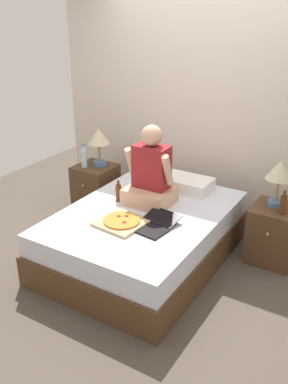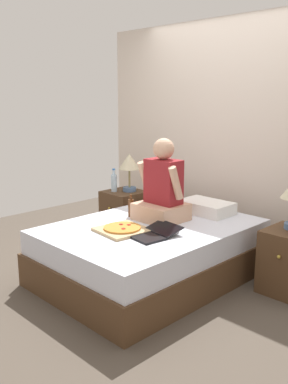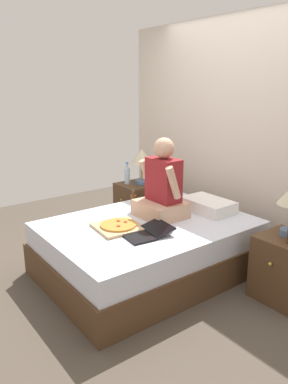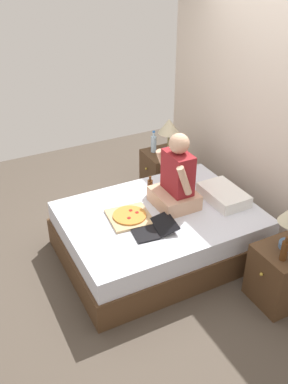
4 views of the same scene
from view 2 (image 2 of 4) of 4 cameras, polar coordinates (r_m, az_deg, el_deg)
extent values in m
plane|color=#4C4238|center=(4.13, 0.88, -11.25)|extent=(5.79, 5.79, 0.00)
cube|color=beige|center=(4.84, 12.19, 7.37)|extent=(3.79, 0.12, 2.50)
cube|color=#4C331E|center=(4.07, 0.88, -9.32)|extent=(1.42, 1.95, 0.30)
cube|color=silver|center=(3.98, 0.90, -5.88)|extent=(1.38, 1.89, 0.21)
cube|color=#4C331E|center=(5.19, -2.63, -2.92)|extent=(0.44, 0.44, 0.56)
sphere|color=gold|center=(5.01, -4.64, -2.20)|extent=(0.03, 0.03, 0.03)
cylinder|color=#4C6B93|center=(5.12, -1.94, 0.38)|extent=(0.16, 0.16, 0.05)
cylinder|color=olive|center=(5.09, -1.96, 1.87)|extent=(0.02, 0.02, 0.22)
cone|color=beige|center=(5.05, -1.97, 4.10)|extent=(0.26, 0.26, 0.18)
cylinder|color=silver|center=(5.10, -4.02, 1.19)|extent=(0.07, 0.07, 0.20)
cylinder|color=silver|center=(5.07, -4.05, 2.63)|extent=(0.03, 0.03, 0.06)
cylinder|color=blue|center=(5.07, -4.05, 3.04)|extent=(0.04, 0.03, 0.02)
sphere|color=gold|center=(3.70, 17.54, -8.23)|extent=(0.03, 0.03, 0.03)
cube|color=white|center=(4.38, 8.27, -2.01)|extent=(0.52, 0.34, 0.12)
cube|color=tan|center=(4.10, 2.27, -2.62)|extent=(0.44, 0.40, 0.16)
cube|color=maroon|center=(4.05, 2.60, 1.41)|extent=(0.34, 0.20, 0.42)
sphere|color=tan|center=(4.00, 2.65, 5.77)|extent=(0.20, 0.20, 0.20)
cylinder|color=tan|center=(4.15, 0.11, 1.99)|extent=(0.07, 0.18, 0.32)
cylinder|color=tan|center=(3.88, 4.27, 1.20)|extent=(0.07, 0.18, 0.32)
cube|color=black|center=(3.60, 0.13, -5.98)|extent=(0.34, 0.26, 0.02)
cube|color=black|center=(3.71, 2.66, -4.84)|extent=(0.34, 0.23, 0.06)
cube|color=tan|center=(3.77, -2.92, -5.08)|extent=(0.44, 0.44, 0.02)
cylinder|color=#CC7F33|center=(3.76, -2.92, -4.78)|extent=(0.33, 0.33, 0.02)
cylinder|color=maroon|center=(3.83, -3.08, -4.32)|extent=(0.04, 0.04, 0.00)
cylinder|color=maroon|center=(3.71, -2.76, -4.90)|extent=(0.04, 0.04, 0.00)
cylinder|color=maroon|center=(3.81, -2.03, -4.39)|extent=(0.04, 0.04, 0.00)
cylinder|color=#4C2811|center=(4.21, -1.74, -2.13)|extent=(0.06, 0.06, 0.17)
cylinder|color=#4C2811|center=(4.18, -1.75, -0.68)|extent=(0.03, 0.03, 0.05)
camera|label=1|loc=(1.07, -82.09, 40.22)|focal=40.00mm
camera|label=3|loc=(0.67, 46.88, 17.46)|focal=35.00mm
camera|label=4|loc=(1.60, 85.54, 52.73)|focal=40.00mm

